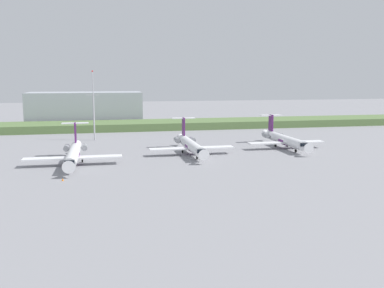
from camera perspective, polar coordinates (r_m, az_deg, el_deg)
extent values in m
plane|color=gray|center=(131.17, -1.58, -0.14)|extent=(500.00, 500.00, 0.00)
cube|color=#597542|center=(175.18, -4.23, 2.60)|extent=(320.00, 20.00, 2.96)
cylinder|color=white|center=(105.06, -15.65, -1.36)|extent=(2.70, 24.00, 2.70)
cone|color=white|center=(91.83, -16.18, -2.83)|extent=(2.70, 3.00, 2.70)
cone|color=white|center=(118.85, -15.23, -0.19)|extent=(2.30, 4.00, 2.29)
cube|color=black|center=(93.59, -16.11, -2.31)|extent=(2.02, 1.80, 0.90)
cylinder|color=#591E66|center=(105.08, -15.65, -1.44)|extent=(2.76, 3.60, 2.76)
cube|color=white|center=(104.76, -18.90, -1.88)|extent=(11.00, 3.20, 0.36)
cube|color=white|center=(103.94, -12.42, -1.69)|extent=(11.00, 3.20, 0.36)
cube|color=#591E66|center=(115.34, -15.39, 1.52)|extent=(0.36, 3.20, 5.20)
cube|color=white|center=(115.37, -15.43, 2.72)|extent=(6.80, 1.80, 0.24)
cylinder|color=gray|center=(114.25, -16.49, -0.50)|extent=(1.50, 3.40, 1.50)
cylinder|color=gray|center=(113.96, -14.24, -0.42)|extent=(1.50, 3.40, 1.50)
cylinder|color=gray|center=(98.03, -15.89, -2.95)|extent=(0.20, 0.20, 0.65)
cylinder|color=black|center=(98.15, -15.88, -3.27)|extent=(0.30, 0.90, 0.90)
cylinder|color=black|center=(107.92, -16.53, -2.22)|extent=(0.35, 0.90, 0.90)
cylinder|color=black|center=(107.66, -14.52, -2.16)|extent=(0.35, 0.90, 0.90)
cylinder|color=white|center=(114.87, -0.13, -0.18)|extent=(2.70, 24.00, 2.70)
cone|color=white|center=(101.88, 1.42, -1.35)|extent=(2.70, 3.00, 2.70)
cone|color=white|center=(128.46, -1.40, 0.78)|extent=(2.29, 4.00, 2.29)
cube|color=black|center=(103.62, 1.18, -0.91)|extent=(2.03, 1.80, 0.90)
cylinder|color=#591E66|center=(114.90, -0.13, -0.25)|extent=(2.76, 3.60, 2.76)
cube|color=white|center=(112.95, -2.96, -0.66)|extent=(11.00, 3.20, 0.36)
cube|color=white|center=(115.34, 2.85, -0.46)|extent=(11.00, 3.20, 0.36)
cube|color=#591E66|center=(125.03, -1.15, 2.38)|extent=(0.36, 3.20, 5.20)
cube|color=white|center=(125.08, -1.18, 3.49)|extent=(6.80, 1.80, 0.24)
cylinder|color=gray|center=(123.36, -2.02, 0.53)|extent=(1.50, 3.40, 1.50)
cylinder|color=gray|center=(124.20, 0.03, 0.60)|extent=(1.50, 3.40, 1.50)
cylinder|color=gray|center=(107.95, 0.68, -1.55)|extent=(0.20, 0.20, 0.65)
cylinder|color=black|center=(108.05, 0.68, -1.83)|extent=(0.30, 0.90, 0.90)
cylinder|color=black|center=(117.16, -1.27, -1.00)|extent=(0.35, 0.90, 0.90)
cylinder|color=black|center=(117.91, 0.54, -0.93)|extent=(0.35, 0.90, 0.90)
cylinder|color=white|center=(127.90, 12.37, 0.54)|extent=(2.70, 24.00, 2.70)
cone|color=white|center=(115.88, 15.10, -0.41)|extent=(2.70, 3.00, 2.70)
cone|color=white|center=(140.66, 10.05, 1.35)|extent=(2.30, 4.00, 2.29)
cube|color=black|center=(117.48, 14.69, -0.04)|extent=(2.02, 1.80, 0.90)
cylinder|color=#591E66|center=(127.93, 12.37, 0.47)|extent=(2.76, 3.60, 2.76)
cube|color=white|center=(124.78, 10.08, 0.12)|extent=(11.00, 3.20, 0.36)
cube|color=white|center=(129.63, 14.93, 0.28)|extent=(11.00, 3.20, 0.36)
cube|color=#591E66|center=(137.45, 10.55, 2.82)|extent=(0.36, 3.20, 5.20)
cube|color=white|center=(137.50, 10.54, 3.83)|extent=(6.80, 1.80, 0.24)
cylinder|color=gray|center=(135.39, 9.92, 1.15)|extent=(1.50, 3.40, 1.50)
cylinder|color=gray|center=(137.11, 11.67, 1.19)|extent=(1.50, 3.40, 1.50)
cylinder|color=gray|center=(121.46, 13.79, -0.64)|extent=(0.20, 0.20, 0.65)
cylinder|color=black|center=(121.55, 13.78, -0.89)|extent=(0.30, 0.90, 0.90)
cylinder|color=black|center=(129.62, 11.15, -0.21)|extent=(0.35, 0.90, 0.90)
cylinder|color=black|center=(131.14, 12.68, -0.15)|extent=(0.35, 0.90, 0.90)
cylinder|color=#B2B2B7|center=(144.06, -13.04, 3.37)|extent=(0.50, 0.50, 14.59)
cylinder|color=#B2B2B7|center=(143.47, -13.19, 7.84)|extent=(0.28, 0.28, 7.86)
cube|color=#B2B2B7|center=(143.56, -13.14, 6.43)|extent=(4.40, 0.20, 0.20)
sphere|color=red|center=(143.48, -13.25, 9.50)|extent=(0.50, 0.50, 0.50)
cube|color=#9EA3AD|center=(195.55, -14.12, 4.67)|extent=(49.11, 20.52, 14.30)
cone|color=orange|center=(89.55, -16.98, -4.58)|extent=(0.44, 0.44, 0.55)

